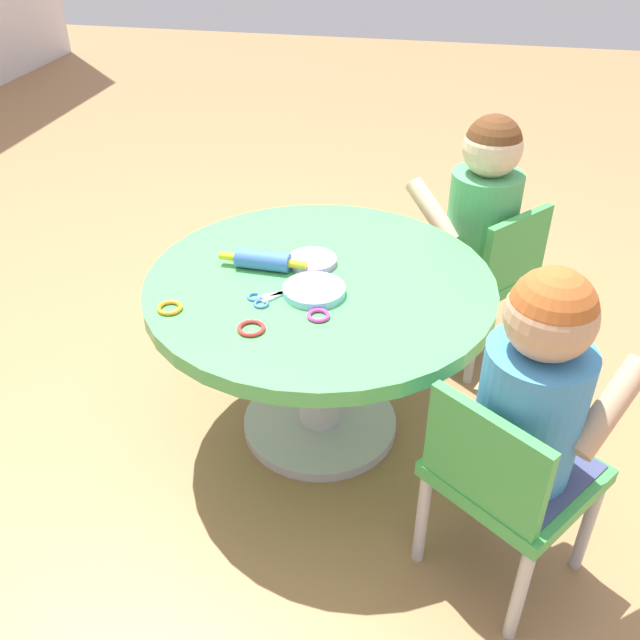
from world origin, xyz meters
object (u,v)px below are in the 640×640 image
at_px(rolling_pin, 263,260).
at_px(craft_scissors, 268,297).
at_px(child_chair_left, 506,478).
at_px(craft_table, 320,318).
at_px(seated_child_left, 536,386).
at_px(seated_child_right, 483,201).
at_px(child_chair_right, 484,272).

height_order(rolling_pin, craft_scissors, rolling_pin).
bearing_deg(child_chair_left, craft_table, 50.31).
bearing_deg(rolling_pin, craft_table, -97.88).
xyz_separation_m(seated_child_left, craft_scissors, (0.25, 0.61, -0.03)).
relative_size(seated_child_left, seated_child_right, 1.00).
bearing_deg(child_chair_left, rolling_pin, 56.50).
bearing_deg(seated_child_left, child_chair_right, 5.46).
bearing_deg(craft_scissors, child_chair_right, -42.83).
height_order(craft_table, seated_child_left, seated_child_left).
distance_m(craft_table, seated_child_right, 0.64).
bearing_deg(rolling_pin, seated_child_left, -120.50).
bearing_deg(rolling_pin, child_chair_left, -123.50).
relative_size(child_chair_left, rolling_pin, 2.33).
relative_size(craft_table, seated_child_left, 1.73).
relative_size(seated_child_left, craft_scissors, 3.76).
distance_m(seated_child_left, seated_child_right, 0.85).
relative_size(child_chair_left, seated_child_left, 1.05).
bearing_deg(child_chair_left, child_chair_right, 3.68).
bearing_deg(child_chair_right, child_chair_left, -176.32).
distance_m(seated_child_right, craft_scissors, 0.78).
relative_size(child_chair_left, seated_child_right, 1.05).
relative_size(craft_table, rolling_pin, 3.83).
relative_size(child_chair_left, child_chair_right, 1.00).
xyz_separation_m(seated_child_right, rolling_pin, (-0.46, 0.55, -0.01)).
xyz_separation_m(craft_table, seated_child_right, (0.48, -0.39, 0.15)).
bearing_deg(child_chair_left, seated_child_right, 5.56).
bearing_deg(craft_table, child_chair_right, -42.95).
distance_m(craft_table, craft_scissors, 0.20).
bearing_deg(craft_table, seated_child_right, -39.28).
xyz_separation_m(craft_table, child_chair_left, (-0.40, -0.48, -0.07)).
bearing_deg(child_chair_right, craft_scissors, 137.17).
relative_size(craft_table, seated_child_right, 1.73).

